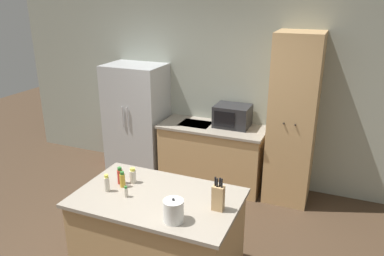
{
  "coord_description": "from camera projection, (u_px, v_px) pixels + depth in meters",
  "views": [
    {
      "loc": [
        1.45,
        -2.7,
        2.66
      ],
      "look_at": [
        -0.25,
        1.4,
        1.05
      ],
      "focal_mm": 35.0,
      "sensor_mm": 36.0,
      "label": 1
    }
  ],
  "objects": [
    {
      "name": "refrigerator",
      "position": [
        137.0,
        119.0,
        5.72
      ],
      "size": [
        0.86,
        0.65,
        1.68
      ],
      "color": "#B7BABC",
      "rests_on": "ground_plane"
    },
    {
      "name": "spice_bottle_tall_dark",
      "position": [
        120.0,
        176.0,
        3.66
      ],
      "size": [
        0.05,
        0.05,
        0.17
      ],
      "color": "#B2281E",
      "rests_on": "kitchen_island"
    },
    {
      "name": "kitchen_island",
      "position": [
        159.0,
        236.0,
        3.61
      ],
      "size": [
        1.52,
        0.95,
        0.89
      ],
      "color": "tan",
      "rests_on": "ground_plane"
    },
    {
      "name": "spice_bottle_green_herb",
      "position": [
        126.0,
        192.0,
        3.43
      ],
      "size": [
        0.04,
        0.04,
        0.11
      ],
      "color": "beige",
      "rests_on": "kitchen_island"
    },
    {
      "name": "microwave",
      "position": [
        232.0,
        116.0,
        5.21
      ],
      "size": [
        0.48,
        0.38,
        0.3
      ],
      "color": "#232326",
      "rests_on": "back_counter"
    },
    {
      "name": "spice_bottle_amber_oil",
      "position": [
        122.0,
        180.0,
        3.6
      ],
      "size": [
        0.05,
        0.05,
        0.16
      ],
      "color": "gold",
      "rests_on": "kitchen_island"
    },
    {
      "name": "wall_back",
      "position": [
        233.0,
        93.0,
        5.35
      ],
      "size": [
        7.2,
        0.06,
        2.6
      ],
      "color": "#9EA393",
      "rests_on": "ground_plane"
    },
    {
      "name": "pantry_cabinet",
      "position": [
        293.0,
        120.0,
        4.81
      ],
      "size": [
        0.57,
        0.61,
        2.23
      ],
      "color": "tan",
      "rests_on": "ground_plane"
    },
    {
      "name": "knife_block",
      "position": [
        218.0,
        197.0,
        3.2
      ],
      "size": [
        0.1,
        0.07,
        0.31
      ],
      "color": "tan",
      "rests_on": "kitchen_island"
    },
    {
      "name": "spice_bottle_pale_salt",
      "position": [
        133.0,
        176.0,
        3.68
      ],
      "size": [
        0.06,
        0.06,
        0.16
      ],
      "color": "beige",
      "rests_on": "kitchen_island"
    },
    {
      "name": "kettle",
      "position": [
        174.0,
        211.0,
        3.05
      ],
      "size": [
        0.17,
        0.17,
        0.22
      ],
      "color": "white",
      "rests_on": "kitchen_island"
    },
    {
      "name": "back_counter",
      "position": [
        212.0,
        155.0,
        5.42
      ],
      "size": [
        1.5,
        0.65,
        0.89
      ],
      "color": "tan",
      "rests_on": "ground_plane"
    },
    {
      "name": "spice_bottle_short_red",
      "position": [
        107.0,
        183.0,
        3.52
      ],
      "size": [
        0.05,
        0.05,
        0.17
      ],
      "color": "beige",
      "rests_on": "kitchen_island"
    },
    {
      "name": "fire_extinguisher",
      "position": [
        108.0,
        150.0,
        6.17
      ],
      "size": [
        0.12,
        0.12,
        0.49
      ],
      "color": "red",
      "rests_on": "ground_plane"
    }
  ]
}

